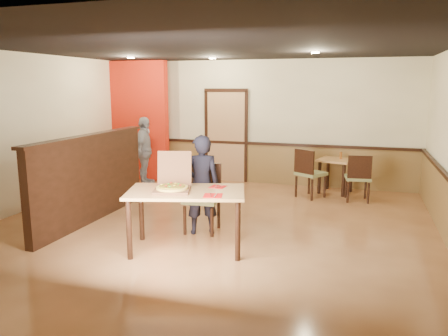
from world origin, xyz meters
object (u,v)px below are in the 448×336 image
(side_chair_left, at_px, (309,171))
(main_table, at_px, (186,198))
(side_chair_right, at_px, (358,176))
(condiment, at_px, (341,155))
(diner, at_px, (201,185))
(passerby, at_px, (145,151))
(diner_chair, at_px, (203,195))
(side_table, at_px, (336,167))
(pizza_box, at_px, (173,186))

(side_chair_left, bearing_deg, main_table, 102.06)
(main_table, distance_m, side_chair_right, 4.01)
(side_chair_left, bearing_deg, condiment, -96.91)
(main_table, bearing_deg, diner, 77.76)
(diner, xyz_separation_m, passerby, (-2.39, 2.72, 0.02))
(diner, bearing_deg, passerby, -75.22)
(condiment, bearing_deg, diner_chair, -120.59)
(side_table, bearing_deg, side_chair_left, -128.64)
(side_chair_left, distance_m, passerby, 3.68)
(diner, bearing_deg, condiment, -145.52)
(side_table, distance_m, pizza_box, 4.46)
(side_table, height_order, pizza_box, pizza_box)
(diner_chair, relative_size, side_chair_right, 1.11)
(side_table, relative_size, pizza_box, 1.24)
(side_table, bearing_deg, side_chair_right, -53.39)
(side_chair_right, distance_m, pizza_box, 4.16)
(side_chair_right, bearing_deg, side_chair_left, -8.26)
(diner_chair, height_order, side_chair_left, diner_chair)
(diner, height_order, condiment, diner)
(side_table, distance_m, passerby, 4.21)
(diner, bearing_deg, side_table, -145.04)
(main_table, distance_m, pizza_box, 0.25)
(side_chair_left, bearing_deg, side_chair_right, -147.97)
(diner_chair, bearing_deg, side_chair_right, 43.31)
(condiment, bearing_deg, side_table, -133.56)
(side_table, bearing_deg, main_table, -113.60)
(passerby, bearing_deg, side_chair_right, -104.16)
(side_chair_right, distance_m, condiment, 0.85)
(main_table, xyz_separation_m, diner_chair, (-0.07, 0.86, -0.16))
(side_chair_right, relative_size, condiment, 6.63)
(diner_chair, xyz_separation_m, pizza_box, (-0.10, -0.91, 0.33))
(main_table, xyz_separation_m, passerby, (-2.43, 3.43, 0.05))
(diner, relative_size, pizza_box, 2.28)
(side_chair_left, height_order, pizza_box, pizza_box)
(side_table, bearing_deg, passerby, -172.59)
(side_table, bearing_deg, pizza_box, -115.41)
(diner, bearing_deg, side_chair_left, -142.38)
(diner_chair, bearing_deg, diner, -84.19)
(diner_chair, distance_m, side_chair_left, 2.82)
(diner, relative_size, condiment, 10.81)
(side_chair_right, bearing_deg, diner_chair, 39.83)
(side_chair_left, relative_size, condiment, 7.08)
(main_table, xyz_separation_m, pizza_box, (-0.17, -0.05, 0.17))
(side_chair_right, relative_size, side_table, 1.13)
(side_table, distance_m, condiment, 0.27)
(main_table, bearing_deg, side_chair_left, 53.85)
(main_table, height_order, pizza_box, pizza_box)
(side_chair_left, xyz_separation_m, side_chair_right, (0.95, -0.01, -0.03))
(passerby, distance_m, condiment, 4.30)
(main_table, relative_size, passerby, 1.13)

